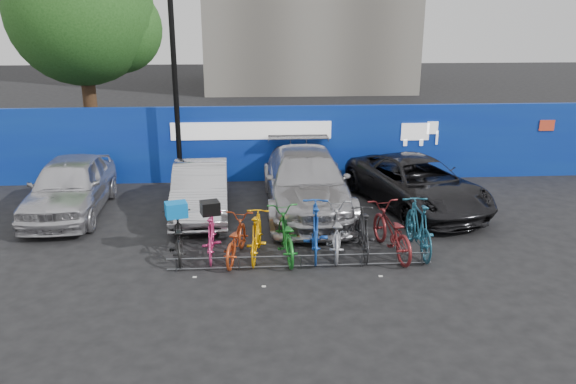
{
  "coord_description": "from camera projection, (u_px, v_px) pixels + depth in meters",
  "views": [
    {
      "loc": [
        -0.96,
        -11.37,
        5.13
      ],
      "look_at": [
        -0.11,
        2.0,
        0.86
      ],
      "focal_mm": 35.0,
      "sensor_mm": 36.0,
      "label": 1
    }
  ],
  "objects": [
    {
      "name": "bike_0",
      "position": [
        178.0,
        237.0,
        12.28
      ],
      "size": [
        0.86,
        1.85,
        0.93
      ],
      "primitive_type": "imported",
      "rotation": [
        0.0,
        0.0,
        3.28
      ],
      "color": "black",
      "rests_on": "ground"
    },
    {
      "name": "ground",
      "position": [
        298.0,
        256.0,
        12.43
      ],
      "size": [
        100.0,
        100.0,
        0.0
      ],
      "primitive_type": "plane",
      "color": "black",
      "rests_on": "ground"
    },
    {
      "name": "cargo_crate",
      "position": [
        176.0,
        210.0,
        12.09
      ],
      "size": [
        0.53,
        0.46,
        0.33
      ],
      "primitive_type": "cube",
      "rotation": [
        0.0,
        0.0,
        0.27
      ],
      "color": "blue",
      "rests_on": "bike_0"
    },
    {
      "name": "bike_8",
      "position": [
        391.0,
        231.0,
        12.41
      ],
      "size": [
        1.05,
        2.16,
        1.09
      ],
      "primitive_type": "imported",
      "rotation": [
        0.0,
        0.0,
        3.3
      ],
      "color": "maroon",
      "rests_on": "ground"
    },
    {
      "name": "car_2",
      "position": [
        306.0,
        182.0,
        15.17
      ],
      "size": [
        2.25,
        5.47,
        1.58
      ],
      "primitive_type": "imported",
      "rotation": [
        0.0,
        0.0,
        0.0
      ],
      "color": "#A5A5A9",
      "rests_on": "ground"
    },
    {
      "name": "car_1",
      "position": [
        201.0,
        190.0,
        14.9
      ],
      "size": [
        1.6,
        4.13,
        1.34
      ],
      "primitive_type": "imported",
      "rotation": [
        0.0,
        0.0,
        0.05
      ],
      "color": "#A9AAAF",
      "rests_on": "ground"
    },
    {
      "name": "car_0",
      "position": [
        70.0,
        186.0,
        14.88
      ],
      "size": [
        1.96,
        4.55,
        1.53
      ],
      "primitive_type": "imported",
      "rotation": [
        0.0,
        0.0,
        0.03
      ],
      "color": "silver",
      "rests_on": "ground"
    },
    {
      "name": "bike_4",
      "position": [
        285.0,
        234.0,
        12.28
      ],
      "size": [
        0.84,
        2.02,
        1.04
      ],
      "primitive_type": "imported",
      "rotation": [
        0.0,
        0.0,
        3.22
      ],
      "color": "#186C21",
      "rests_on": "ground"
    },
    {
      "name": "bike_6",
      "position": [
        336.0,
        230.0,
        12.5
      ],
      "size": [
        0.94,
        2.06,
        1.04
      ],
      "primitive_type": "imported",
      "rotation": [
        0.0,
        0.0,
        3.01
      ],
      "color": "#9A9CA2",
      "rests_on": "ground"
    },
    {
      "name": "bike_5",
      "position": [
        315.0,
        229.0,
        12.38
      ],
      "size": [
        0.76,
        2.05,
        1.21
      ],
      "primitive_type": "imported",
      "rotation": [
        0.0,
        0.0,
        3.05
      ],
      "color": "#1745A5",
      "rests_on": "ground"
    },
    {
      "name": "car_3",
      "position": [
        416.0,
        183.0,
        15.37
      ],
      "size": [
        3.55,
        5.4,
        1.38
      ],
      "primitive_type": "imported",
      "rotation": [
        0.0,
        0.0,
        0.27
      ],
      "color": "black",
      "rests_on": "ground"
    },
    {
      "name": "bike_rack",
      "position": [
        301.0,
        261.0,
        11.81
      ],
      "size": [
        5.6,
        0.03,
        0.3
      ],
      "color": "#595B60",
      "rests_on": "ground"
    },
    {
      "name": "bike_9",
      "position": [
        419.0,
        227.0,
        12.49
      ],
      "size": [
        0.57,
        2.0,
        1.2
      ],
      "primitive_type": "imported",
      "rotation": [
        0.0,
        0.0,
        3.14
      ],
      "color": "#1C546C",
      "rests_on": "ground"
    },
    {
      "name": "bike_2",
      "position": [
        236.0,
        239.0,
        12.17
      ],
      "size": [
        0.94,
        1.84,
        0.92
      ],
      "primitive_type": "imported",
      "rotation": [
        0.0,
        0.0,
        2.95
      ],
      "color": "#B4401A",
      "rests_on": "ground"
    },
    {
      "name": "hoarding",
      "position": [
        284.0,
        144.0,
        17.77
      ],
      "size": [
        22.0,
        0.18,
        2.4
      ],
      "color": "#0B259C",
      "rests_on": "ground"
    },
    {
      "name": "bike_3",
      "position": [
        257.0,
        235.0,
        12.22
      ],
      "size": [
        0.69,
        1.77,
        1.04
      ],
      "primitive_type": "imported",
      "rotation": [
        0.0,
        0.0,
        3.02
      ],
      "color": "#EB9C05",
      "rests_on": "ground"
    },
    {
      "name": "bike_1",
      "position": [
        211.0,
        235.0,
        12.28
      ],
      "size": [
        0.5,
        1.66,
        0.99
      ],
      "primitive_type": "imported",
      "rotation": [
        0.0,
        0.0,
        3.16
      ],
      "color": "#E23478",
      "rests_on": "ground"
    },
    {
      "name": "cargo_topcase",
      "position": [
        210.0,
        208.0,
        12.09
      ],
      "size": [
        0.47,
        0.45,
        0.29
      ],
      "primitive_type": "cube",
      "rotation": [
        0.0,
        0.0,
        0.28
      ],
      "color": "black",
      "rests_on": "bike_1"
    },
    {
      "name": "lamppost",
      "position": [
        175.0,
        80.0,
        16.37
      ],
      "size": [
        0.25,
        0.5,
        6.11
      ],
      "color": "black",
      "rests_on": "ground"
    },
    {
      "name": "bike_7",
      "position": [
        364.0,
        232.0,
        12.4
      ],
      "size": [
        0.61,
        1.76,
        1.04
      ],
      "primitive_type": "imported",
      "rotation": [
        0.0,
        0.0,
        3.07
      ],
      "color": "black",
      "rests_on": "ground"
    },
    {
      "name": "tree",
      "position": [
        88.0,
        15.0,
        20.04
      ],
      "size": [
        5.4,
        5.2,
        7.8
      ],
      "color": "#382314",
      "rests_on": "ground"
    }
  ]
}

